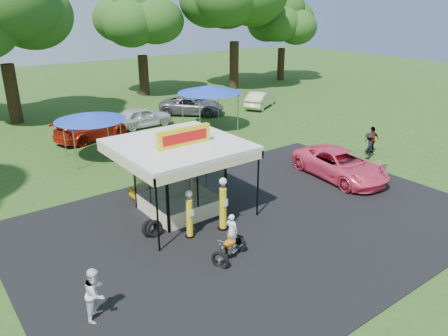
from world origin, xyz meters
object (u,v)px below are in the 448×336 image
at_px(a_frame_sign, 379,172).
at_px(spectator_east_b, 372,140).
at_px(bg_car_c, 142,117).
at_px(bg_car_d, 192,106).
at_px(spectator_east_a, 369,146).
at_px(bg_car_e, 260,99).
at_px(pink_sedan, 340,165).
at_px(spectator_west, 96,293).
at_px(bg_car_b, 91,128).
at_px(gas_pump_right, 223,205).
at_px(tent_east, 209,89).
at_px(gas_pump_left, 189,215).
at_px(kiosk_car, 157,187).
at_px(gas_station_kiosk, 179,176).
at_px(motorcycle, 231,241).
at_px(tent_west, 90,117).

distance_m(a_frame_sign, spectator_east_b, 4.85).
bearing_deg(bg_car_c, bg_car_d, -78.53).
bearing_deg(spectator_east_a, bg_car_e, -124.66).
relative_size(pink_sedan, spectator_west, 3.27).
bearing_deg(bg_car_b, gas_pump_right, 162.22).
bearing_deg(spectator_east_b, tent_east, -50.59).
distance_m(spectator_east_b, bg_car_b, 19.22).
bearing_deg(spectator_west, bg_car_e, -8.57).
relative_size(gas_pump_right, a_frame_sign, 2.21).
xyz_separation_m(spectator_east_b, bg_car_c, (-8.93, 14.61, -0.09)).
distance_m(spectator_west, bg_car_d, 26.10).
bearing_deg(tent_east, bg_car_e, 21.32).
height_order(gas_pump_left, gas_pump_right, gas_pump_right).
xyz_separation_m(kiosk_car, spectator_east_b, (14.30, -2.49, 0.40)).
relative_size(gas_station_kiosk, gas_pump_right, 2.23).
bearing_deg(bg_car_c, gas_pump_right, 164.09).
xyz_separation_m(motorcycle, a_frame_sign, (11.16, 1.18, -0.19)).
bearing_deg(gas_pump_left, bg_car_b, 82.97).
distance_m(pink_sedan, spectator_east_a, 4.07).
xyz_separation_m(spectator_east_b, bg_car_d, (-3.64, 15.68, -0.11)).
distance_m(a_frame_sign, bg_car_c, 18.48).
bearing_deg(pink_sedan, spectator_east_b, 23.47).
distance_m(bg_car_b, tent_west, 4.78).
height_order(bg_car_d, tent_west, tent_west).
bearing_deg(bg_car_c, gas_station_kiosk, 159.47).
height_order(bg_car_d, bg_car_e, bg_car_d).
xyz_separation_m(gas_pump_right, pink_sedan, (8.71, 0.80, -0.36)).
relative_size(spectator_west, spectator_east_a, 1.04).
xyz_separation_m(a_frame_sign, tent_east, (-1.32, 14.13, 2.50)).
bearing_deg(gas_pump_right, bg_car_d, 60.65).
bearing_deg(bg_car_d, tent_east, -152.34).
bearing_deg(spectator_west, gas_pump_left, -21.47).
bearing_deg(bg_car_d, tent_west, 162.19).
relative_size(gas_pump_right, spectator_west, 1.38).
bearing_deg(gas_station_kiosk, bg_car_c, 69.44).
height_order(pink_sedan, bg_car_b, pink_sedan).
bearing_deg(bg_car_c, spectator_east_a, -152.70).
distance_m(gas_pump_right, kiosk_car, 4.91).
xyz_separation_m(a_frame_sign, bg_car_d, (0.06, 18.80, 0.21)).
xyz_separation_m(bg_car_d, tent_east, (-1.38, -4.67, 2.28)).
height_order(a_frame_sign, bg_car_b, bg_car_b).
bearing_deg(kiosk_car, spectator_east_a, -103.02).
bearing_deg(bg_car_b, spectator_west, 143.08).
xyz_separation_m(a_frame_sign, spectator_west, (-16.55, -1.34, 0.32)).
xyz_separation_m(spectator_west, bg_car_d, (16.62, 20.13, -0.11)).
distance_m(pink_sedan, bg_car_b, 17.48).
distance_m(bg_car_e, tent_west, 18.28).
xyz_separation_m(a_frame_sign, kiosk_car, (-10.60, 5.61, -0.07)).
relative_size(bg_car_c, bg_car_e, 1.03).
relative_size(pink_sedan, spectator_east_b, 3.25).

